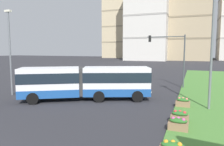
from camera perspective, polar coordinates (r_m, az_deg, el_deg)
The scene contains 9 objects.
articulated_bus at distance 19.49m, azimuth -7.10°, elevation -2.43°, with size 11.60×7.52×3.00m.
flower_planter_2 at distance 12.77m, azimuth 17.54°, elevation -13.07°, with size 1.10×0.56×0.74m.
flower_planter_3 at distance 14.13m, azimuth 17.95°, elevation -11.19°, with size 1.10×0.56×0.74m.
flower_planter_4 at distance 17.88m, azimuth 18.72°, elevation -7.53°, with size 1.10×0.56×0.74m.
traffic_light_far_right at distance 26.52m, azimuth 15.95°, elevation 5.65°, with size 4.53×0.28×6.39m.
streetlight_left at distance 23.45m, azimuth -26.01°, elevation 5.90°, with size 0.70×0.28×8.50m.
streetlight_median at distance 17.40m, azimuth 25.56°, elevation 7.11°, with size 0.70×0.28×9.17m.
apartment_tower_west at distance 126.00m, azimuth 3.27°, elevation 16.03°, with size 20.98×16.94×51.65m.
apartment_tower_westcentre at distance 97.47m, azimuth 9.86°, elevation 17.20°, with size 17.94×17.28×46.24m.
Camera 1 is at (8.71, -4.39, 4.61)m, focal length 33.63 mm.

